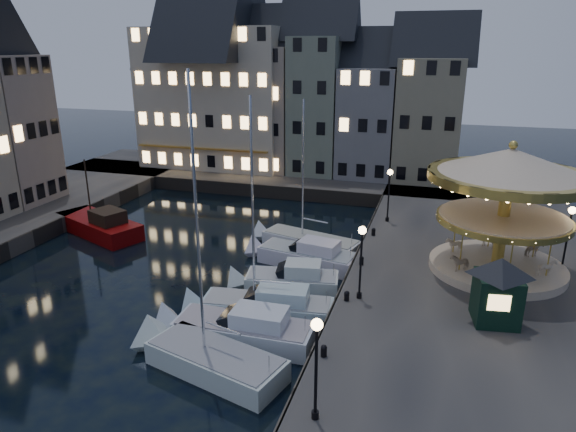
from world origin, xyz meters
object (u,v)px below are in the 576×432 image
(bollard_b, at_px, (347,295))
(motorboat_b, at_px, (237,329))
(bollard_a, at_px, (324,350))
(bollard_c, at_px, (361,260))
(bollard_d, at_px, (373,231))
(motorboat_c, at_px, (260,307))
(carousel, at_px, (508,187))
(motorboat_e, at_px, (303,256))
(red_fishing_boat, at_px, (100,226))
(motorboat_f, at_px, (304,242))
(streetlamp_d, at_px, (569,230))
(motorboat_d, at_px, (285,281))
(streetlamp_b, at_px, (361,252))
(ticket_kiosk, at_px, (499,279))
(streetlamp_a, at_px, (316,355))
(streetlamp_c, at_px, (389,188))
(motorboat_a, at_px, (206,358))

(bollard_b, height_order, motorboat_b, motorboat_b)
(bollard_a, xyz_separation_m, bollard_c, (0.00, 10.50, 0.00))
(bollard_b, bearing_deg, bollard_d, 90.00)
(bollard_c, bearing_deg, bollard_d, 90.00)
(bollard_c, xyz_separation_m, motorboat_c, (-4.65, -5.95, -0.92))
(motorboat_c, relative_size, carousel, 1.20)
(bollard_d, height_order, motorboat_e, motorboat_e)
(bollard_c, height_order, bollard_d, same)
(motorboat_b, height_order, red_fishing_boat, red_fishing_boat)
(bollard_c, height_order, red_fishing_boat, red_fishing_boat)
(bollard_a, bearing_deg, bollard_d, 90.00)
(bollard_a, height_order, motorboat_f, motorboat_f)
(carousel, bearing_deg, motorboat_e, 178.58)
(bollard_a, relative_size, motorboat_c, 0.05)
(streetlamp_d, distance_m, bollard_c, 12.40)
(bollard_c, distance_m, motorboat_f, 6.88)
(motorboat_d, height_order, red_fishing_boat, red_fishing_boat)
(streetlamp_b, relative_size, motorboat_f, 0.37)
(streetlamp_b, bearing_deg, motorboat_e, 128.03)
(bollard_b, height_order, motorboat_e, motorboat_e)
(red_fishing_boat, height_order, ticket_kiosk, red_fishing_boat)
(streetlamp_b, height_order, motorboat_b, streetlamp_b)
(motorboat_e, distance_m, red_fishing_boat, 17.13)
(ticket_kiosk, bearing_deg, bollard_d, 125.40)
(motorboat_d, relative_size, motorboat_e, 0.85)
(bollard_d, relative_size, motorboat_e, 0.07)
(streetlamp_a, relative_size, motorboat_f, 0.37)
(streetlamp_c, distance_m, bollard_a, 19.66)
(motorboat_f, bearing_deg, bollard_b, -62.57)
(motorboat_c, xyz_separation_m, carousel, (12.74, 7.46, 5.92))
(motorboat_b, distance_m, red_fishing_boat, 19.96)
(motorboat_a, height_order, red_fishing_boat, motorboat_a)
(bollard_a, height_order, bollard_d, same)
(streetlamp_d, height_order, carousel, carousel)
(streetlamp_d, height_order, motorboat_e, streetlamp_d)
(bollard_b, height_order, motorboat_c, motorboat_c)
(streetlamp_a, bearing_deg, motorboat_a, 151.16)
(motorboat_a, distance_m, motorboat_b, 2.69)
(streetlamp_d, distance_m, bollard_b, 14.27)
(ticket_kiosk, bearing_deg, bollard_a, -143.85)
(motorboat_e, xyz_separation_m, ticket_kiosk, (11.82, -6.85, 2.98))
(motorboat_e, xyz_separation_m, motorboat_f, (-0.65, 2.80, -0.11))
(bollard_a, bearing_deg, motorboat_b, 158.41)
(streetlamp_d, bearing_deg, streetlamp_b, -148.22)
(motorboat_c, xyz_separation_m, red_fishing_boat, (-16.79, 8.79, 0.03))
(streetlamp_c, bearing_deg, streetlamp_b, -90.00)
(motorboat_c, height_order, motorboat_f, motorboat_f)
(streetlamp_a, xyz_separation_m, red_fishing_boat, (-22.04, 17.33, -3.31))
(bollard_d, bearing_deg, red_fishing_boat, -172.91)
(bollard_a, relative_size, motorboat_d, 0.08)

